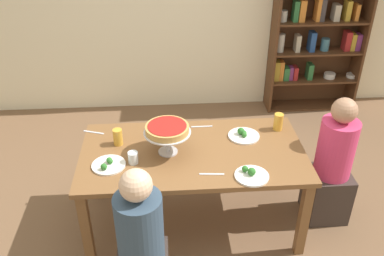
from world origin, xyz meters
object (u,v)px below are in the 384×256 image
(salad_plate_spare, at_px, (108,165))
(beer_glass_amber_short, at_px, (278,122))
(cutlery_fork_far, at_px, (94,132))
(cutlery_knife_far, at_px, (164,126))
(salad_plate_far_diner, at_px, (243,135))
(deep_dish_pizza_stand, at_px, (167,131))
(salad_plate_near_diner, at_px, (251,175))
(dining_table, at_px, (193,160))
(diner_near_left, at_px, (142,252))
(water_glass_clear_near, at_px, (133,158))
(cutlery_spare_fork, at_px, (133,178))
(beer_glass_amber_tall, at_px, (118,137))
(bookshelf, at_px, (320,18))
(diner_head_east, at_px, (332,169))
(cutlery_knife_near, at_px, (202,127))

(salad_plate_spare, relative_size, beer_glass_amber_short, 1.72)
(cutlery_fork_far, distance_m, cutlery_knife_far, 0.59)
(salad_plate_far_diner, bearing_deg, deep_dish_pizza_stand, -163.72)
(salad_plate_near_diner, distance_m, beer_glass_amber_short, 0.71)
(deep_dish_pizza_stand, relative_size, salad_plate_far_diner, 1.40)
(deep_dish_pizza_stand, height_order, salad_plate_spare, deep_dish_pizza_stand)
(dining_table, bearing_deg, salad_plate_near_diner, -41.34)
(salad_plate_near_diner, bearing_deg, salad_plate_spare, 169.26)
(salad_plate_spare, distance_m, cutlery_fork_far, 0.51)
(diner_near_left, bearing_deg, salad_plate_far_diner, -40.88)
(water_glass_clear_near, xyz_separation_m, cutlery_spare_fork, (0.01, -0.19, -0.04))
(deep_dish_pizza_stand, bearing_deg, salad_plate_near_diner, -30.24)
(beer_glass_amber_tall, xyz_separation_m, cutlery_spare_fork, (0.14, -0.45, -0.06))
(cutlery_spare_fork, bearing_deg, bookshelf, 55.15)
(dining_table, relative_size, water_glass_clear_near, 18.77)
(diner_head_east, relative_size, beer_glass_amber_short, 7.88)
(dining_table, xyz_separation_m, cutlery_knife_far, (-0.22, 0.38, 0.09))
(salad_plate_spare, xyz_separation_m, cutlery_knife_near, (0.74, 0.51, -0.01))
(beer_glass_amber_short, bearing_deg, diner_head_east, -31.69)
(diner_near_left, relative_size, salad_plate_near_diner, 4.65)
(salad_plate_near_diner, relative_size, cutlery_knife_near, 1.37)
(cutlery_knife_far, bearing_deg, bookshelf, -118.84)
(water_glass_clear_near, bearing_deg, bookshelf, 45.61)
(cutlery_spare_fork, bearing_deg, beer_glass_amber_short, 33.11)
(beer_glass_amber_tall, xyz_separation_m, cutlery_knife_far, (0.37, 0.24, -0.06))
(beer_glass_amber_short, height_order, cutlery_fork_far, beer_glass_amber_short)
(cutlery_fork_far, bearing_deg, water_glass_clear_near, 146.93)
(diner_head_east, height_order, salad_plate_far_diner, diner_head_east)
(dining_table, xyz_separation_m, bookshelf, (1.63, 2.01, 0.48))
(bookshelf, distance_m, cutlery_spare_fork, 3.14)
(diner_near_left, distance_m, cutlery_spare_fork, 0.52)
(dining_table, height_order, cutlery_spare_fork, cutlery_spare_fork)
(salad_plate_near_diner, height_order, cutlery_spare_fork, salad_plate_near_diner)
(salad_plate_far_diner, height_order, cutlery_spare_fork, salad_plate_far_diner)
(beer_glass_amber_short, bearing_deg, diner_near_left, -137.40)
(salad_plate_near_diner, relative_size, beer_glass_amber_tall, 1.84)
(salad_plate_near_diner, distance_m, beer_glass_amber_tall, 1.09)
(deep_dish_pizza_stand, distance_m, beer_glass_amber_short, 0.98)
(diner_head_east, relative_size, cutlery_knife_near, 6.39)
(beer_glass_amber_tall, bearing_deg, salad_plate_spare, -100.16)
(dining_table, distance_m, cutlery_spare_fork, 0.55)
(cutlery_spare_fork, bearing_deg, cutlery_fork_far, 126.35)
(beer_glass_amber_short, relative_size, cutlery_fork_far, 0.81)
(deep_dish_pizza_stand, distance_m, water_glass_clear_near, 0.32)
(deep_dish_pizza_stand, height_order, cutlery_spare_fork, deep_dish_pizza_stand)
(salad_plate_spare, bearing_deg, beer_glass_amber_short, 16.96)
(diner_head_east, distance_m, salad_plate_far_diner, 0.79)
(diner_head_east, height_order, salad_plate_near_diner, diner_head_east)
(bookshelf, bearing_deg, diner_near_left, -126.05)
(bookshelf, height_order, deep_dish_pizza_stand, bookshelf)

